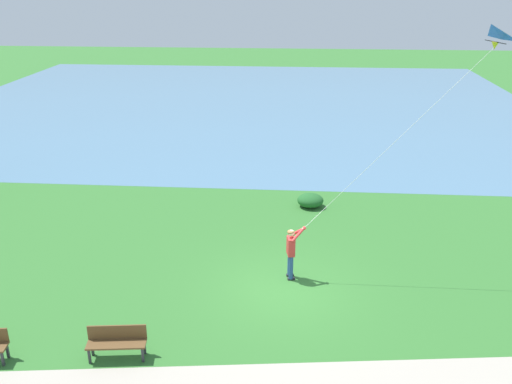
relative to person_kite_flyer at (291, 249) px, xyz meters
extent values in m
plane|color=#33702D|center=(-0.66, 0.20, -1.05)|extent=(120.00, 120.00, 0.00)
cube|color=teal|center=(25.73, 4.20, -1.04)|extent=(36.00, 44.00, 0.01)
cube|color=#232328|center=(0.12, 0.02, -1.02)|extent=(0.15, 0.26, 0.06)
cylinder|color=#2D4C8E|center=(0.11, 0.04, -0.60)|extent=(0.14, 0.14, 0.82)
cube|color=#232328|center=(-0.12, -0.02, -1.02)|extent=(0.15, 0.26, 0.06)
cylinder|color=#2D4C8E|center=(-0.12, 0.00, -0.60)|extent=(0.14, 0.14, 0.82)
cube|color=red|center=(0.00, 0.02, 0.11)|extent=(0.43, 0.29, 0.60)
sphere|color=beige|center=(0.00, 0.02, 0.57)|extent=(0.22, 0.22, 0.22)
ellipsoid|color=olive|center=(-0.01, 0.04, 0.61)|extent=(0.26, 0.26, 0.13)
cylinder|color=red|center=(0.12, -0.18, 0.56)|extent=(0.26, 0.56, 0.43)
cylinder|color=red|center=(-0.05, -0.21, 0.56)|extent=(0.43, 0.49, 0.43)
sphere|color=beige|center=(0.07, -0.35, 0.69)|extent=(0.10, 0.10, 0.10)
pyramid|color=blue|center=(1.04, -5.46, 6.54)|extent=(1.18, 0.73, 0.45)
cone|color=yellow|center=(1.10, -5.68, 6.23)|extent=(0.24, 0.24, 0.22)
cylinder|color=black|center=(1.10, -5.68, 6.34)|extent=(1.02, 0.28, 0.02)
cylinder|color=silver|center=(0.58, -3.01, 3.44)|extent=(1.04, 5.34, 5.50)
cube|color=brown|center=(-4.35, 4.37, -0.60)|extent=(0.61, 1.54, 0.05)
cube|color=brown|center=(-4.16, 4.39, -0.37)|extent=(0.22, 1.49, 0.40)
cube|color=#2D2D33|center=(-4.43, 3.69, -0.82)|extent=(0.07, 0.07, 0.45)
cube|color=#2D2D33|center=(-4.12, 3.72, -0.82)|extent=(0.07, 0.07, 0.45)
cube|color=#2D2D33|center=(-4.59, 5.02, -0.82)|extent=(0.07, 0.07, 0.45)
cube|color=#2D2D33|center=(-4.27, 5.06, -0.82)|extent=(0.07, 0.07, 0.45)
cube|color=#2D2D33|center=(-4.85, 7.16, -0.82)|extent=(0.07, 0.07, 0.45)
cube|color=#2D2D33|center=(-4.53, 7.20, -0.82)|extent=(0.07, 0.07, 0.45)
ellipsoid|color=#236028|center=(5.93, -0.73, -0.76)|extent=(1.01, 1.11, 0.57)
camera|label=1|loc=(-15.47, -0.04, 8.14)|focal=38.19mm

